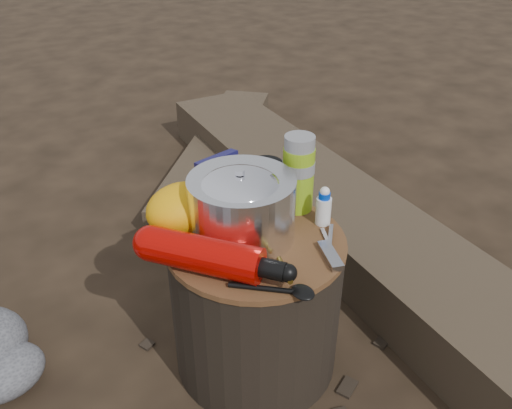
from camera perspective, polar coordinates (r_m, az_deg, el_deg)
ground at (r=1.48m, az=-0.00°, el=-16.06°), size 60.00×60.00×0.00m
stump at (r=1.34m, az=-0.00°, el=-10.54°), size 0.42×0.42×0.38m
log_main at (r=1.91m, az=7.97°, el=-0.64°), size 0.64×2.13×0.18m
log_small at (r=2.41m, az=-3.97°, el=5.84°), size 1.09×1.05×0.11m
foil_windscreen at (r=1.20m, az=-1.54°, el=-0.36°), size 0.24×0.24×0.15m
camping_pot at (r=1.18m, az=-1.68°, el=-0.31°), size 0.17×0.17×0.17m
fuel_bottle at (r=1.12m, az=-5.60°, el=-5.41°), size 0.25×0.32×0.08m
thermos at (r=1.30m, az=4.57°, el=3.32°), size 0.08×0.08×0.19m
travel_mug at (r=1.33m, az=1.08°, el=2.25°), size 0.08×0.08×0.12m
stuff_sack at (r=1.24m, az=-7.94°, el=-0.45°), size 0.17×0.14×0.12m
food_pouch at (r=1.30m, az=-3.89°, el=2.17°), size 0.12×0.04×0.15m
multitool at (r=1.18m, az=8.00°, el=-5.45°), size 0.06×0.10×0.01m
pot_grabber at (r=1.22m, az=7.80°, el=-4.05°), size 0.10×0.11×0.01m
spork at (r=1.08m, az=0.85°, el=-8.97°), size 0.14×0.15×0.01m
squeeze_bottle at (r=1.27m, az=7.28°, el=-0.33°), size 0.04×0.04×0.09m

